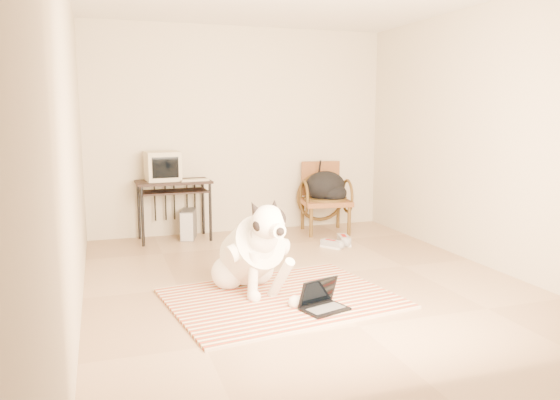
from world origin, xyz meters
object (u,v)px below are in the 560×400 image
crt_monitor (163,166)px  backpack (327,187)px  laptop (322,302)px  rattan_chair (324,197)px  pc_tower (189,224)px  computer_desk (174,189)px  dog (252,253)px

crt_monitor → backpack: bearing=-7.3°
laptop → rattan_chair: rattan_chair is taller
backpack → laptop: bearing=-113.8°
pc_tower → rattan_chair: rattan_chair is taller
laptop → backpack: bearing=66.2°
laptop → pc_tower: (-0.62, 2.94, 0.10)m
computer_desk → rattan_chair: (1.98, -0.12, -0.18)m
laptop → rattan_chair: 3.05m
computer_desk → laptop: bearing=-74.7°
dog → rattan_chair: rattan_chair is taller
dog → pc_tower: bearing=95.1°
laptop → computer_desk: size_ratio=0.45×
laptop → backpack: 2.99m
crt_monitor → pc_tower: crt_monitor is taller
computer_desk → crt_monitor: bearing=156.0°
rattan_chair → backpack: 0.17m
dog → backpack: bearing=52.2°
dog → rattan_chair: 2.68m
dog → backpack: dog is taller
laptop → pc_tower: bearing=101.8°
dog → laptop: 0.80m
computer_desk → rattan_chair: bearing=-3.6°
computer_desk → backpack: 1.99m
laptop → computer_desk: (-0.79, 2.90, 0.57)m
computer_desk → rattan_chair: 2.00m
laptop → pc_tower: 3.01m
laptop → crt_monitor: 3.21m
laptop → backpack: (1.19, 2.69, 0.53)m
pc_tower → backpack: backpack is taller
dog → pc_tower: 2.33m
crt_monitor → rattan_chair: bearing=-4.9°
dog → crt_monitor: size_ratio=2.81×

